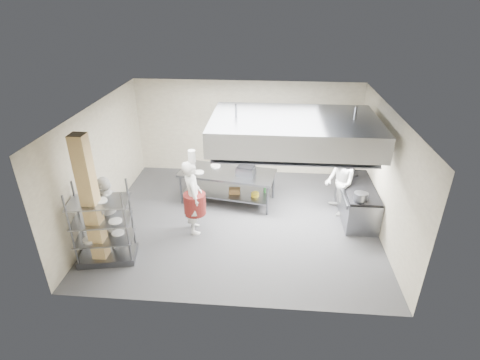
# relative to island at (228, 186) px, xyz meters

# --- Properties ---
(floor) EXTENTS (7.00, 7.00, 0.00)m
(floor) POSITION_rel_island_xyz_m (0.40, -1.00, -0.46)
(floor) COLOR #2E2E30
(floor) RESTS_ON ground
(ceiling) EXTENTS (7.00, 7.00, 0.00)m
(ceiling) POSITION_rel_island_xyz_m (0.40, -1.00, 2.54)
(ceiling) COLOR silver
(ceiling) RESTS_ON wall_back
(wall_back) EXTENTS (7.00, 0.00, 7.00)m
(wall_back) POSITION_rel_island_xyz_m (0.40, 2.00, 1.04)
(wall_back) COLOR tan
(wall_back) RESTS_ON ground
(wall_left) EXTENTS (0.00, 6.00, 6.00)m
(wall_left) POSITION_rel_island_xyz_m (-3.10, -1.00, 1.04)
(wall_left) COLOR tan
(wall_left) RESTS_ON ground
(wall_right) EXTENTS (0.00, 6.00, 6.00)m
(wall_right) POSITION_rel_island_xyz_m (3.90, -1.00, 1.04)
(wall_right) COLOR tan
(wall_right) RESTS_ON ground
(column) EXTENTS (0.30, 0.30, 3.00)m
(column) POSITION_rel_island_xyz_m (-2.50, -2.90, 1.04)
(column) COLOR #DCB471
(column) RESTS_ON floor
(exhaust_hood) EXTENTS (4.00, 2.50, 0.60)m
(exhaust_hood) POSITION_rel_island_xyz_m (1.70, -0.60, 1.94)
(exhaust_hood) COLOR gray
(exhaust_hood) RESTS_ON ceiling
(hood_strip_a) EXTENTS (1.60, 0.12, 0.04)m
(hood_strip_a) POSITION_rel_island_xyz_m (0.80, -0.60, 1.62)
(hood_strip_a) COLOR white
(hood_strip_a) RESTS_ON exhaust_hood
(hood_strip_b) EXTENTS (1.60, 0.12, 0.04)m
(hood_strip_b) POSITION_rel_island_xyz_m (2.60, -0.60, 1.62)
(hood_strip_b) COLOR white
(hood_strip_b) RESTS_ON exhaust_hood
(wall_shelf) EXTENTS (1.50, 0.28, 0.04)m
(wall_shelf) POSITION_rel_island_xyz_m (2.20, 1.84, 1.04)
(wall_shelf) COLOR gray
(wall_shelf) RESTS_ON wall_back
(island) EXTENTS (2.76, 1.51, 0.91)m
(island) POSITION_rel_island_xyz_m (0.00, 0.00, 0.00)
(island) COLOR gray
(island) RESTS_ON floor
(island_worktop) EXTENTS (2.76, 1.51, 0.06)m
(island_worktop) POSITION_rel_island_xyz_m (0.00, 0.00, 0.42)
(island_worktop) COLOR gray
(island_worktop) RESTS_ON island
(island_undershelf) EXTENTS (2.54, 1.37, 0.04)m
(island_undershelf) POSITION_rel_island_xyz_m (0.00, 0.00, -0.16)
(island_undershelf) COLOR slate
(island_undershelf) RESTS_ON island
(pass_rack) EXTENTS (1.34, 0.93, 1.83)m
(pass_rack) POSITION_rel_island_xyz_m (-2.39, -2.80, 0.46)
(pass_rack) COLOR slate
(pass_rack) RESTS_ON floor
(cooking_range) EXTENTS (0.80, 2.00, 0.84)m
(cooking_range) POSITION_rel_island_xyz_m (3.48, -0.50, -0.04)
(cooking_range) COLOR gray
(cooking_range) RESTS_ON floor
(range_top) EXTENTS (0.78, 1.96, 0.06)m
(range_top) POSITION_rel_island_xyz_m (3.48, -0.50, 0.41)
(range_top) COLOR black
(range_top) RESTS_ON cooking_range
(chef_head) EXTENTS (0.65, 0.81, 1.91)m
(chef_head) POSITION_rel_island_xyz_m (-0.67, -1.54, 0.50)
(chef_head) COLOR white
(chef_head) RESTS_ON floor
(chef_line) EXTENTS (0.80, 0.96, 1.80)m
(chef_line) POSITION_rel_island_xyz_m (3.00, -0.37, 0.44)
(chef_line) COLOR white
(chef_line) RESTS_ON floor
(chef_plating) EXTENTS (0.56, 1.14, 1.88)m
(chef_plating) POSITION_rel_island_xyz_m (-2.37, -2.44, 0.49)
(chef_plating) COLOR white
(chef_plating) RESTS_ON floor
(griddle) EXTENTS (0.56, 0.49, 0.23)m
(griddle) POSITION_rel_island_xyz_m (0.52, -0.13, 0.57)
(griddle) COLOR slate
(griddle) RESTS_ON island_worktop
(wicker_basket) EXTENTS (0.33, 0.23, 0.14)m
(wicker_basket) POSITION_rel_island_xyz_m (0.21, -0.12, -0.07)
(wicker_basket) COLOR brown
(wicker_basket) RESTS_ON island_undershelf
(stockpot) EXTENTS (0.30, 0.30, 0.21)m
(stockpot) POSITION_rel_island_xyz_m (3.34, -1.28, 0.55)
(stockpot) COLOR gray
(stockpot) RESTS_ON range_top
(plate_stack) EXTENTS (0.28, 0.28, 0.05)m
(plate_stack) POSITION_rel_island_xyz_m (-2.39, -2.80, 0.13)
(plate_stack) COLOR white
(plate_stack) RESTS_ON pass_rack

